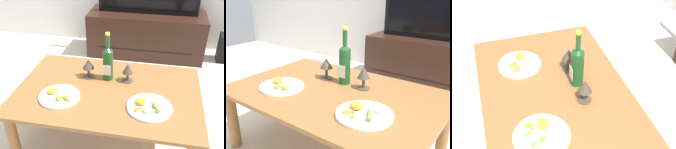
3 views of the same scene
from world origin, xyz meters
The scene contains 8 objects.
ground_plane centered at (0.00, 0.00, 0.00)m, with size 6.40×6.40×0.00m, color beige.
dining_table centered at (0.00, 0.00, 0.36)m, with size 1.26×0.83×0.42m.
tv_stand centered at (0.15, 1.45, 0.25)m, with size 1.32×0.48×0.50m.
wine_bottle centered at (-0.03, 0.14, 0.56)m, with size 0.07×0.08×0.36m.
goblet_left centered at (-0.17, 0.14, 0.52)m, with size 0.08×0.08×0.14m.
goblet_right centered at (0.12, 0.14, 0.52)m, with size 0.08×0.08×0.14m.
dinner_plate_left centered at (-0.30, -0.15, 0.44)m, with size 0.27×0.27×0.05m.
dinner_plate_right centered at (0.29, -0.15, 0.44)m, with size 0.29×0.29×0.05m.
Camera 1 is at (0.32, -1.46, 1.46)m, focal length 42.11 mm.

